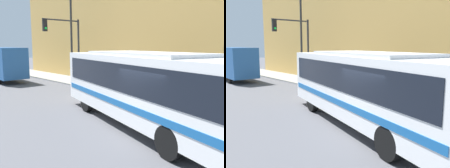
# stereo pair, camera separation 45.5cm
# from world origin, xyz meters

# --- Properties ---
(ground_plane) EXTENTS (120.00, 120.00, 0.00)m
(ground_plane) POSITION_xyz_m (0.00, 0.00, 0.00)
(ground_plane) COLOR #515156
(sidewalk) EXTENTS (3.12, 70.00, 0.12)m
(sidewalk) POSITION_xyz_m (6.06, 20.00, 0.06)
(sidewalk) COLOR gray
(sidewalk) RESTS_ON ground_plane
(building_facade) EXTENTS (6.00, 24.78, 10.18)m
(building_facade) POSITION_xyz_m (10.62, 13.39, 5.09)
(building_facade) COLOR tan
(building_facade) RESTS_ON ground_plane
(city_bus) EXTENTS (5.07, 10.85, 3.06)m
(city_bus) POSITION_xyz_m (0.86, 1.20, 1.78)
(city_bus) COLOR white
(city_bus) RESTS_ON ground_plane
(delivery_truck) EXTENTS (2.22, 7.84, 3.12)m
(delivery_truck) POSITION_xyz_m (1.29, 18.99, 1.69)
(delivery_truck) COLOR #265999
(delivery_truck) RESTS_ON ground_plane
(fire_hydrant) EXTENTS (0.24, 0.32, 0.82)m
(fire_hydrant) POSITION_xyz_m (5.10, 2.45, 0.53)
(fire_hydrant) COLOR #999999
(fire_hydrant) RESTS_ON sidewalk
(traffic_light_pole) EXTENTS (3.28, 0.35, 5.29)m
(traffic_light_pole) POSITION_xyz_m (4.13, 11.99, 3.75)
(traffic_light_pole) COLOR #2D2D2D
(traffic_light_pole) RESTS_ON sidewalk
(parking_meter) EXTENTS (0.14, 0.14, 1.23)m
(parking_meter) POSITION_xyz_m (5.10, 8.41, 0.96)
(parking_meter) COLOR #2D2D2D
(parking_meter) RESTS_ON sidewalk
(street_lamp) EXTENTS (2.61, 0.28, 7.39)m
(street_lamp) POSITION_xyz_m (5.02, 13.17, 4.50)
(street_lamp) COLOR #2D2D2D
(street_lamp) RESTS_ON sidewalk
(pedestrian_near_corner) EXTENTS (0.34, 0.34, 1.58)m
(pedestrian_near_corner) POSITION_xyz_m (6.50, 3.98, 0.92)
(pedestrian_near_corner) COLOR #47382D
(pedestrian_near_corner) RESTS_ON sidewalk
(pedestrian_mid_block) EXTENTS (0.34, 0.34, 1.62)m
(pedestrian_mid_block) POSITION_xyz_m (5.63, 10.43, 0.94)
(pedestrian_mid_block) COLOR #23283D
(pedestrian_mid_block) RESTS_ON sidewalk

